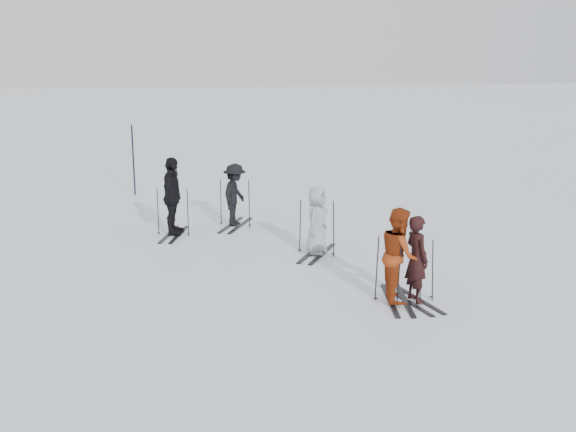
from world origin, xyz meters
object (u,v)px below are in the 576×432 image
(skier_near_dark, at_px, (417,260))
(skier_uphill_far, at_px, (235,196))
(skier_grey, at_px, (317,221))
(skier_red, at_px, (399,256))
(skier_uphill_left, at_px, (172,197))
(piste_marker, at_px, (133,160))

(skier_near_dark, bearing_deg, skier_uphill_far, 10.77)
(skier_uphill_far, bearing_deg, skier_grey, -125.32)
(skier_red, xyz_separation_m, skier_uphill_left, (-4.19, 5.41, 0.09))
(piste_marker, bearing_deg, skier_uphill_far, -57.09)
(skier_uphill_far, bearing_deg, piste_marker, 57.78)
(skier_red, height_order, piste_marker, piste_marker)
(skier_red, bearing_deg, piste_marker, 34.65)
(skier_uphill_far, bearing_deg, skier_red, -132.23)
(skier_red, height_order, skier_uphill_left, skier_uphill_left)
(skier_grey, xyz_separation_m, skier_uphill_left, (-3.25, 2.17, 0.20))
(skier_near_dark, relative_size, piste_marker, 0.74)
(skier_near_dark, height_order, skier_uphill_far, skier_near_dark)
(skier_uphill_far, height_order, piste_marker, piste_marker)
(piste_marker, bearing_deg, skier_red, -62.70)
(skier_grey, relative_size, skier_uphill_left, 0.80)
(skier_grey, bearing_deg, skier_uphill_left, 85.61)
(skier_near_dark, bearing_deg, skier_grey, 6.31)
(skier_uphill_far, relative_size, piste_marker, 0.74)
(skier_grey, distance_m, piste_marker, 8.50)
(skier_uphill_far, bearing_deg, skier_near_dark, -130.12)
(skier_red, relative_size, piste_marker, 0.80)
(skier_grey, bearing_deg, skier_red, -134.54)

